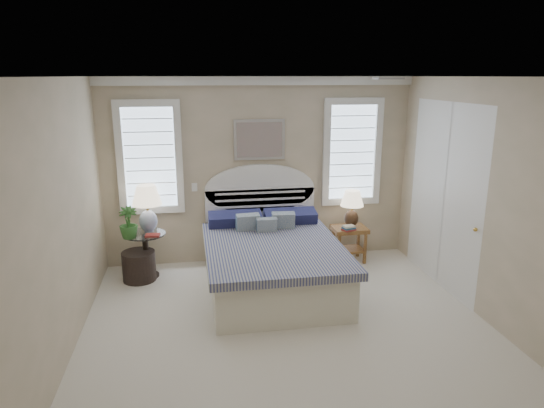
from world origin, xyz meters
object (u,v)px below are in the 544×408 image
(lamp_left, at_px, (147,203))
(side_table_left, at_px, (146,250))
(lamp_right, at_px, (352,205))
(bed, at_px, (271,258))
(floor_pot, at_px, (139,266))
(nightstand_right, at_px, (349,236))

(lamp_left, bearing_deg, side_table_left, -120.46)
(lamp_left, height_order, lamp_right, lamp_left)
(side_table_left, bearing_deg, bed, -19.74)
(floor_pot, distance_m, lamp_right, 3.16)
(floor_pot, bearing_deg, nightstand_right, 3.87)
(bed, bearing_deg, floor_pot, 164.41)
(bed, bearing_deg, side_table_left, 160.26)
(nightstand_right, bearing_deg, lamp_right, 41.10)
(nightstand_right, distance_m, floor_pot, 3.06)
(side_table_left, xyz_separation_m, nightstand_right, (2.95, 0.10, -0.00))
(bed, xyz_separation_m, side_table_left, (-1.65, 0.59, 0.00))
(side_table_left, height_order, floor_pot, side_table_left)
(side_table_left, distance_m, floor_pot, 0.23)
(nightstand_right, height_order, lamp_left, lamp_left)
(floor_pot, relative_size, lamp_right, 0.80)
(side_table_left, relative_size, lamp_right, 1.13)
(side_table_left, xyz_separation_m, lamp_left, (0.05, 0.09, 0.64))
(side_table_left, distance_m, nightstand_right, 2.95)
(floor_pot, distance_m, lamp_left, 0.86)
(nightstand_right, distance_m, lamp_left, 2.97)
(bed, relative_size, lamp_left, 3.46)
(side_table_left, xyz_separation_m, lamp_right, (2.98, 0.13, 0.48))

